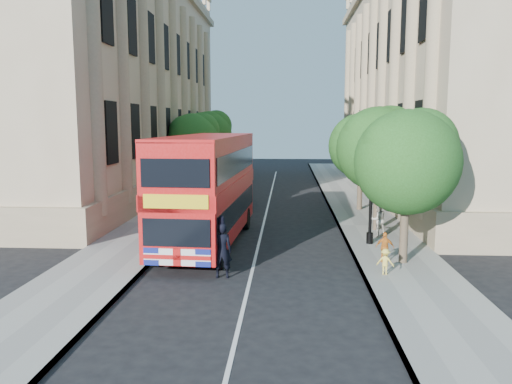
% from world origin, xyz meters
% --- Properties ---
extents(ground, '(120.00, 120.00, 0.00)m').
position_xyz_m(ground, '(0.00, 0.00, 0.00)').
color(ground, black).
rests_on(ground, ground).
extents(pavement_right, '(3.50, 80.00, 0.12)m').
position_xyz_m(pavement_right, '(5.75, 10.00, 0.06)').
color(pavement_right, gray).
rests_on(pavement_right, ground).
extents(pavement_left, '(3.50, 80.00, 0.12)m').
position_xyz_m(pavement_left, '(-5.75, 10.00, 0.06)').
color(pavement_left, gray).
rests_on(pavement_left, ground).
extents(building_right, '(12.00, 38.00, 18.00)m').
position_xyz_m(building_right, '(13.80, 24.00, 9.00)').
color(building_right, tan).
rests_on(building_right, ground).
extents(building_left, '(12.00, 38.00, 18.00)m').
position_xyz_m(building_left, '(-13.80, 24.00, 9.00)').
color(building_left, tan).
rests_on(building_left, ground).
extents(tree_right_near, '(4.00, 4.00, 6.08)m').
position_xyz_m(tree_right_near, '(5.84, 3.03, 4.25)').
color(tree_right_near, '#473828').
rests_on(tree_right_near, ground).
extents(tree_right_mid, '(4.20, 4.20, 6.37)m').
position_xyz_m(tree_right_mid, '(5.84, 9.03, 4.45)').
color(tree_right_mid, '#473828').
rests_on(tree_right_mid, ground).
extents(tree_right_far, '(4.00, 4.00, 6.15)m').
position_xyz_m(tree_right_far, '(5.84, 15.03, 4.31)').
color(tree_right_far, '#473828').
rests_on(tree_right_far, ground).
extents(tree_left_far, '(4.00, 4.00, 6.30)m').
position_xyz_m(tree_left_far, '(-5.96, 22.03, 4.44)').
color(tree_left_far, '#473828').
rests_on(tree_left_far, ground).
extents(tree_left_back, '(4.20, 4.20, 6.65)m').
position_xyz_m(tree_left_back, '(-5.96, 30.03, 4.71)').
color(tree_left_back, '#473828').
rests_on(tree_left_back, ground).
extents(lamp_post, '(0.32, 0.32, 5.16)m').
position_xyz_m(lamp_post, '(5.00, 6.00, 2.51)').
color(lamp_post, black).
rests_on(lamp_post, pavement_right).
extents(double_decker_bus, '(3.33, 10.62, 4.84)m').
position_xyz_m(double_decker_bus, '(-2.28, 5.86, 2.68)').
color(double_decker_bus, '#B90D0C').
rests_on(double_decker_bus, ground).
extents(box_van, '(2.34, 5.13, 2.87)m').
position_xyz_m(box_van, '(-2.59, 16.39, 1.40)').
color(box_van, black).
rests_on(box_van, ground).
extents(police_constable, '(0.77, 0.55, 2.00)m').
position_xyz_m(police_constable, '(-1.02, 1.00, 1.00)').
color(police_constable, black).
rests_on(police_constable, ground).
extents(woman_pedestrian, '(0.95, 0.84, 1.64)m').
position_xyz_m(woman_pedestrian, '(5.61, 7.45, 0.94)').
color(woman_pedestrian, beige).
rests_on(woman_pedestrian, pavement_right).
extents(child_a, '(0.73, 0.39, 1.19)m').
position_xyz_m(child_a, '(5.09, 2.98, 0.72)').
color(child_a, orange).
rests_on(child_a, pavement_right).
extents(child_b, '(0.69, 0.53, 0.94)m').
position_xyz_m(child_b, '(4.81, 1.38, 0.59)').
color(child_b, '#E9D14F').
rests_on(child_b, pavement_right).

